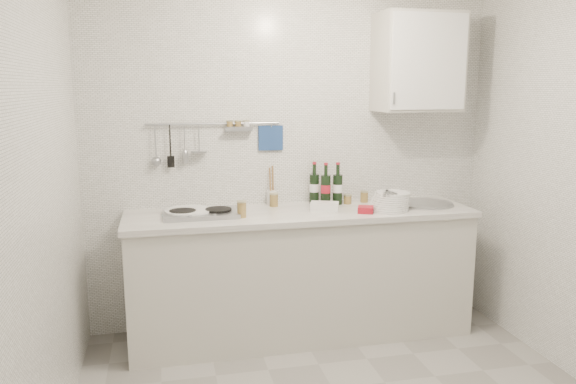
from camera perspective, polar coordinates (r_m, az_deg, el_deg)
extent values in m
cube|color=silver|center=(4.17, 0.37, 3.38)|extent=(3.00, 0.02, 2.50)
cube|color=silver|center=(2.74, -24.27, -1.44)|extent=(0.02, 2.80, 2.50)
cube|color=beige|center=(4.07, 1.32, -8.52)|extent=(2.40, 0.60, 0.88)
cube|color=silver|center=(3.95, 1.35, -2.21)|extent=(2.44, 0.64, 0.04)
cube|color=black|center=(4.24, 1.23, -13.42)|extent=(2.34, 0.52, 0.10)
cube|color=#93969B|center=(3.83, -8.85, -2.19)|extent=(0.50, 0.32, 0.03)
cylinder|color=black|center=(3.82, -10.66, -1.94)|extent=(0.18, 0.18, 0.01)
cylinder|color=black|center=(3.84, -7.08, -1.79)|extent=(0.18, 0.18, 0.01)
cylinder|color=#93969B|center=(4.27, 13.82, -1.17)|extent=(0.40, 0.40, 0.02)
cylinder|color=#93969B|center=(4.28, 13.78, -1.91)|extent=(0.34, 0.34, 0.10)
cylinder|color=#93969B|center=(4.03, -7.58, 6.88)|extent=(0.95, 0.02, 0.02)
cube|color=navy|center=(4.11, -1.77, 5.51)|extent=(0.18, 0.02, 0.18)
cube|color=beige|center=(4.28, 13.06, 12.69)|extent=(0.60, 0.35, 0.70)
cube|color=white|center=(4.11, 14.18, 12.73)|extent=(0.56, 0.01, 0.66)
cylinder|color=#93969B|center=(3.99, 10.72, 9.35)|extent=(0.01, 0.01, 0.08)
cylinder|color=teal|center=(3.85, -10.24, -2.29)|extent=(0.33, 0.33, 0.01)
cylinder|color=teal|center=(3.85, -10.15, -2.06)|extent=(0.33, 0.33, 0.01)
cylinder|color=teal|center=(3.86, -10.06, -1.84)|extent=(0.32, 0.32, 0.01)
cylinder|color=white|center=(4.03, 10.10, -1.71)|extent=(0.29, 0.29, 0.01)
cylinder|color=white|center=(4.03, 10.16, -1.50)|extent=(0.28, 0.28, 0.01)
cylinder|color=white|center=(4.04, 10.23, -1.30)|extent=(0.28, 0.28, 0.01)
cylinder|color=white|center=(4.04, 10.29, -1.10)|extent=(0.27, 0.27, 0.01)
cylinder|color=white|center=(4.04, 10.36, -0.89)|extent=(0.27, 0.27, 0.01)
cylinder|color=white|center=(4.05, 10.42, -0.69)|extent=(0.26, 0.26, 0.01)
cylinder|color=white|center=(4.05, 10.49, -0.49)|extent=(0.25, 0.25, 0.01)
cylinder|color=white|center=(4.06, 10.55, -0.29)|extent=(0.25, 0.25, 0.01)
cylinder|color=white|center=(4.06, 10.61, -0.09)|extent=(0.24, 0.24, 0.01)
cube|color=white|center=(3.96, 3.74, -1.44)|extent=(0.22, 0.16, 0.06)
cube|color=#AF131B|center=(3.92, 7.89, -1.78)|extent=(0.14, 0.14, 0.04)
cylinder|color=white|center=(4.13, -1.67, -0.58)|extent=(0.07, 0.07, 0.11)
cylinder|color=olive|center=(4.11, -1.56, 1.25)|extent=(0.03, 0.05, 0.21)
cylinder|color=olive|center=(4.12, -1.82, 1.14)|extent=(0.01, 0.04, 0.20)
cylinder|color=olive|center=(4.08, -1.45, -0.86)|extent=(0.06, 0.06, 0.09)
cylinder|color=tan|center=(4.07, -1.45, -0.18)|extent=(0.07, 0.07, 0.01)
cylinder|color=olive|center=(4.27, 7.75, -0.53)|extent=(0.06, 0.06, 0.07)
cylinder|color=tan|center=(4.26, 7.76, 0.03)|extent=(0.06, 0.06, 0.01)
cylinder|color=olive|center=(4.19, 6.07, -0.79)|extent=(0.06, 0.06, 0.06)
cylinder|color=tan|center=(4.19, 6.08, -0.32)|extent=(0.06, 0.06, 0.01)
cylinder|color=olive|center=(3.75, -4.72, -1.82)|extent=(0.06, 0.06, 0.10)
cylinder|color=tan|center=(3.74, -4.73, -0.98)|extent=(0.06, 0.06, 0.01)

